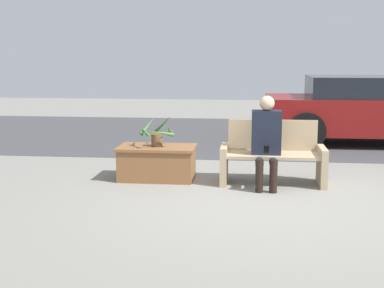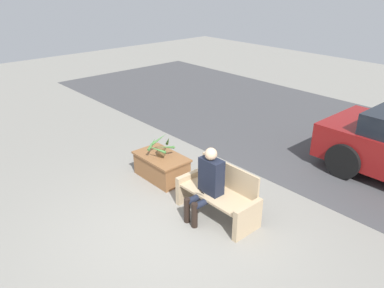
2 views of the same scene
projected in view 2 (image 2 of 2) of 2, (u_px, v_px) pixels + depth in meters
The scene contains 6 objects.
ground_plane at pixel (170, 232), 5.92m from camera, with size 30.00×30.00×0.00m, color gray.
road_surface at pixel (344, 140), 9.25m from camera, with size 20.00×6.00×0.01m, color #424244.
bench at pixel (219, 194), 6.24m from camera, with size 1.44×0.60×0.87m.
person_seated at pixel (208, 181), 6.07m from camera, with size 0.41×0.61×1.24m.
planter_box at pixel (162, 166), 7.44m from camera, with size 1.11×0.67×0.48m.
potted_plant at pixel (161, 147), 7.26m from camera, with size 0.55×0.52×0.45m.
Camera 2 is at (3.83, -2.96, 3.71)m, focal length 35.00 mm.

